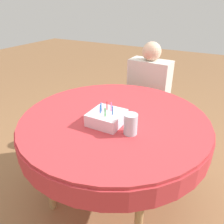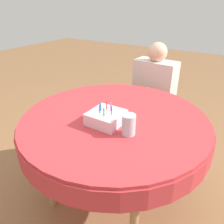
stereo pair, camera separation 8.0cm
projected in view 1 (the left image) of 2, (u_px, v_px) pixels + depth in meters
name	position (u px, v px, depth m)	size (l,w,h in m)	color
ground_plane	(114.00, 193.00, 1.83)	(12.00, 12.00, 0.00)	#8C603D
dining_table	(114.00, 127.00, 1.53)	(1.29, 1.29, 0.73)	#BC3338
chair	(150.00, 99.00, 2.39)	(0.39, 0.39, 0.88)	brown
person	(148.00, 86.00, 2.24)	(0.43, 0.31, 1.09)	#DBB293
birthday_cake	(106.00, 118.00, 1.39)	(0.21, 0.21, 0.14)	silver
drinking_glass	(131.00, 124.00, 1.27)	(0.08, 0.08, 0.13)	silver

